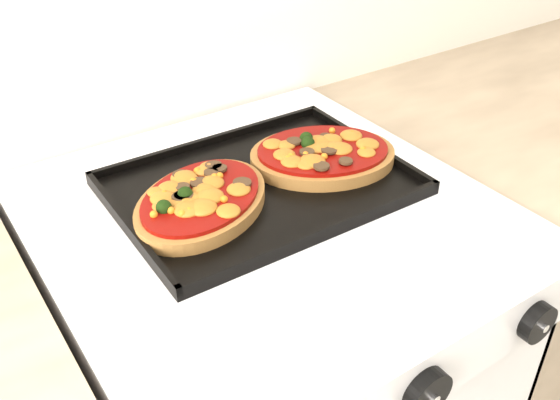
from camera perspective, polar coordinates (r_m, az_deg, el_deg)
control_panel at (r=0.73m, az=12.58°, el=-15.53°), size 0.60×0.02×0.09m
knob_center at (r=0.71m, az=13.30°, el=-16.76°), size 0.06×0.02×0.06m
knob_right at (r=0.83m, az=22.43°, el=-10.31°), size 0.05×0.02×0.05m
baking_tray at (r=0.89m, az=-1.81°, el=1.57°), size 0.41×0.31×0.02m
pizza_left at (r=0.84m, az=-7.21°, el=0.05°), size 0.26×0.24×0.03m
pizza_right at (r=0.94m, az=3.92°, el=4.28°), size 0.27×0.24×0.03m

